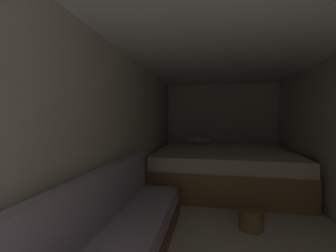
% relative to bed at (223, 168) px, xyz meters
% --- Properties ---
extents(ground_plane, '(7.51, 7.51, 0.00)m').
position_rel_bed_xyz_m(ground_plane, '(0.01, -1.68, -0.35)').
color(ground_plane, beige).
extents(wall_back, '(2.65, 0.05, 2.10)m').
position_rel_bed_xyz_m(wall_back, '(0.01, 1.10, 0.70)').
color(wall_back, beige).
rests_on(wall_back, ground).
extents(wall_left, '(0.05, 5.51, 2.10)m').
position_rel_bed_xyz_m(wall_left, '(-1.30, -1.68, 0.70)').
color(wall_left, beige).
rests_on(wall_left, ground).
extents(ceiling_slab, '(2.65, 5.51, 0.05)m').
position_rel_bed_xyz_m(ceiling_slab, '(0.01, -1.68, 1.77)').
color(ceiling_slab, white).
rests_on(ceiling_slab, wall_left).
extents(bed, '(2.43, 2.06, 0.88)m').
position_rel_bed_xyz_m(bed, '(0.00, 0.00, 0.00)').
color(bed, '#9E7247').
rests_on(bed, ground).
extents(wicker_basket, '(0.27, 0.27, 0.23)m').
position_rel_bed_xyz_m(wicker_basket, '(0.25, -1.56, -0.23)').
color(wicker_basket, olive).
rests_on(wicker_basket, ground).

